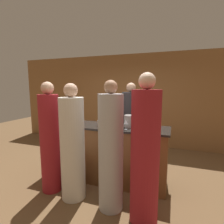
% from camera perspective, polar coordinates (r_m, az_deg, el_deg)
% --- Properties ---
extents(ground_plane, '(14.00, 14.00, 0.00)m').
position_cam_1_polar(ground_plane, '(3.73, -2.79, -20.84)').
color(ground_plane, brown).
extents(back_wall, '(8.00, 0.06, 2.80)m').
position_cam_1_polar(back_wall, '(5.50, 6.30, 3.83)').
color(back_wall, olive).
rests_on(back_wall, ground_plane).
extents(bar_counter, '(2.46, 0.65, 1.08)m').
position_cam_1_polar(bar_counter, '(3.50, -2.86, -13.02)').
color(bar_counter, brown).
rests_on(bar_counter, ground_plane).
extents(bartender, '(0.40, 0.40, 1.90)m').
position_cam_1_polar(bartender, '(3.96, 6.03, -5.49)').
color(bartender, '#2D2D33').
rests_on(bartender, ground_plane).
extents(guest_0, '(0.36, 0.36, 1.91)m').
position_cam_1_polar(guest_0, '(2.59, -0.40, -12.71)').
color(guest_0, '#B2B2B7').
rests_on(guest_0, ground_plane).
extents(guest_1, '(0.34, 0.34, 1.90)m').
position_cam_1_polar(guest_1, '(3.22, -19.55, -8.99)').
color(guest_1, maroon).
rests_on(guest_1, ground_plane).
extents(guest_2, '(0.39, 0.39, 1.87)m').
position_cam_1_polar(guest_2, '(2.91, -12.78, -11.00)').
color(guest_2, silver).
rests_on(guest_2, ground_plane).
extents(guest_3, '(0.38, 0.38, 1.99)m').
position_cam_1_polar(guest_3, '(2.38, 10.73, -13.80)').
color(guest_3, maroon).
rests_on(guest_3, ground_plane).
extents(wine_bottle_0, '(0.07, 0.07, 0.29)m').
position_cam_1_polar(wine_bottle_0, '(3.56, -13.39, -2.00)').
color(wine_bottle_0, '#19381E').
rests_on(wine_bottle_0, bar_counter).
extents(wine_bottle_1, '(0.07, 0.07, 0.28)m').
position_cam_1_polar(wine_bottle_1, '(2.95, 1.56, -3.87)').
color(wine_bottle_1, black).
rests_on(wine_bottle_1, bar_counter).
extents(ice_bucket, '(0.20, 0.20, 0.22)m').
position_cam_1_polar(ice_bucket, '(3.20, 5.78, -2.97)').
color(ice_bucket, '#9E9993').
rests_on(ice_bucket, bar_counter).
extents(wine_glass_0, '(0.07, 0.07, 0.18)m').
position_cam_1_polar(wine_glass_0, '(2.99, 4.54, -3.28)').
color(wine_glass_0, silver).
rests_on(wine_glass_0, bar_counter).
extents(wine_glass_1, '(0.07, 0.07, 0.17)m').
position_cam_1_polar(wine_glass_1, '(2.90, 12.49, -3.82)').
color(wine_glass_1, silver).
rests_on(wine_glass_1, bar_counter).
extents(wine_glass_2, '(0.08, 0.08, 0.17)m').
position_cam_1_polar(wine_glass_2, '(3.16, 2.59, -2.66)').
color(wine_glass_2, silver).
rests_on(wine_glass_2, bar_counter).
extents(wine_glass_3, '(0.08, 0.08, 0.17)m').
position_cam_1_polar(wine_glass_3, '(2.87, 10.71, -4.02)').
color(wine_glass_3, silver).
rests_on(wine_glass_3, bar_counter).
extents(wine_glass_4, '(0.07, 0.07, 0.15)m').
position_cam_1_polar(wine_glass_4, '(3.30, -2.13, -2.50)').
color(wine_glass_4, silver).
rests_on(wine_glass_4, bar_counter).
extents(wine_glass_5, '(0.08, 0.08, 0.16)m').
position_cam_1_polar(wine_glass_5, '(3.28, -4.16, -2.41)').
color(wine_glass_5, silver).
rests_on(wine_glass_5, bar_counter).
extents(wine_glass_6, '(0.08, 0.08, 0.18)m').
position_cam_1_polar(wine_glass_6, '(3.10, -2.44, -2.70)').
color(wine_glass_6, silver).
rests_on(wine_glass_6, bar_counter).
extents(wine_glass_7, '(0.06, 0.06, 0.18)m').
position_cam_1_polar(wine_glass_7, '(3.82, -17.22, -1.05)').
color(wine_glass_7, silver).
rests_on(wine_glass_7, bar_counter).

